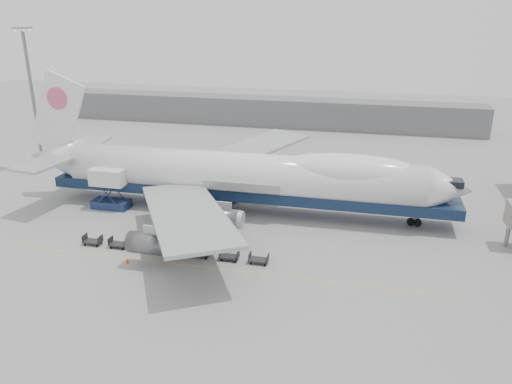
# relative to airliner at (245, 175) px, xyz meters

# --- Properties ---
(ground) EXTENTS (260.00, 260.00, 0.00)m
(ground) POSITION_rel_airliner_xyz_m (-0.64, -12.00, -5.62)
(ground) COLOR gray
(ground) RESTS_ON ground
(apron_line) EXTENTS (60.00, 0.15, 0.01)m
(apron_line) POSITION_rel_airliner_xyz_m (-0.64, -18.00, -5.62)
(apron_line) COLOR gold
(apron_line) RESTS_ON ground
(hangar) EXTENTS (110.00, 8.00, 7.00)m
(hangar) POSITION_rel_airliner_xyz_m (-10.64, 58.00, -2.12)
(hangar) COLOR slate
(hangar) RESTS_ON ground
(floodlight_mast) EXTENTS (2.40, 2.40, 25.43)m
(floodlight_mast) POSITION_rel_airliner_xyz_m (-42.64, 12.00, 8.64)
(floodlight_mast) COLOR slate
(floodlight_mast) RESTS_ON ground
(airliner) EXTENTS (67.00, 55.30, 19.98)m
(airliner) POSITION_rel_airliner_xyz_m (0.00, 0.00, 0.00)
(airliner) COLOR white
(airliner) RESTS_ON ground
(catering_truck) EXTENTS (5.66, 3.97, 6.24)m
(catering_truck) POSITION_rel_airliner_xyz_m (-20.01, -3.48, -2.16)
(catering_truck) COLOR #1A284E
(catering_truck) RESTS_ON ground
(traffic_cone) EXTENTS (0.40, 0.40, 0.59)m
(traffic_cone) POSITION_rel_airliner_xyz_m (-9.60, -19.04, -5.34)
(traffic_cone) COLOR #FF450D
(traffic_cone) RESTS_ON ground
(dolly_0) EXTENTS (2.30, 1.35, 1.30)m
(dolly_0) POSITION_rel_airliner_xyz_m (-16.17, -15.52, -5.09)
(dolly_0) COLOR #2D2D30
(dolly_0) RESTS_ON ground
(dolly_1) EXTENTS (2.30, 1.35, 1.30)m
(dolly_1) POSITION_rel_airliner_xyz_m (-12.53, -15.52, -5.09)
(dolly_1) COLOR #2D2D30
(dolly_1) RESTS_ON ground
(dolly_2) EXTENTS (2.30, 1.35, 1.30)m
(dolly_2) POSITION_rel_airliner_xyz_m (-8.88, -15.52, -5.09)
(dolly_2) COLOR #2D2D30
(dolly_2) RESTS_ON ground
(dolly_3) EXTENTS (2.30, 1.35, 1.30)m
(dolly_3) POSITION_rel_airliner_xyz_m (-5.24, -15.52, -5.09)
(dolly_3) COLOR #2D2D30
(dolly_3) RESTS_ON ground
(dolly_4) EXTENTS (2.30, 1.35, 1.30)m
(dolly_4) POSITION_rel_airliner_xyz_m (-1.59, -15.52, -5.09)
(dolly_4) COLOR #2D2D30
(dolly_4) RESTS_ON ground
(dolly_5) EXTENTS (2.30, 1.35, 1.30)m
(dolly_5) POSITION_rel_airliner_xyz_m (2.06, -15.52, -5.09)
(dolly_5) COLOR #2D2D30
(dolly_5) RESTS_ON ground
(dolly_6) EXTENTS (2.30, 1.35, 1.30)m
(dolly_6) POSITION_rel_airliner_xyz_m (5.70, -15.52, -5.09)
(dolly_6) COLOR #2D2D30
(dolly_6) RESTS_ON ground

